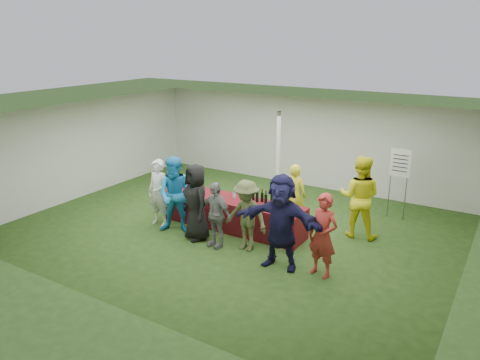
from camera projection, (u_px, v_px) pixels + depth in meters
The scene contains 18 objects.
ground at pixel (235, 228), 11.32m from camera, with size 60.00×60.00×0.00m, color #284719.
tent at pixel (278, 166), 11.64m from camera, with size 10.00×10.00×10.00m.
serving_table at pixel (233, 214), 11.18m from camera, with size 3.60×0.80×0.75m, color maroon.
wine_bottles at pixel (259, 197), 10.84m from camera, with size 0.74×0.15×0.32m.
wine_glasses at pixel (211, 194), 11.06m from camera, with size 2.80×0.09×0.16m.
water_bottle at pixel (234, 194), 11.11m from camera, with size 0.07×0.07×0.23m.
bar_towel at pixel (294, 210), 10.32m from camera, with size 0.25×0.18×0.03m, color white.
dump_bucket at pixel (292, 211), 10.04m from camera, with size 0.24×0.24×0.18m, color slate.
wine_list_sign at pixel (400, 168), 11.53m from camera, with size 0.50×0.03×1.80m.
staff_pourer at pixel (294, 196), 11.19m from camera, with size 0.57×0.38×1.57m, color gold.
staff_back at pixel (359, 197), 10.58m from camera, with size 0.93×0.72×1.91m, color yellow.
customer_0 at pixel (159, 193), 11.28m from camera, with size 0.60×0.39×1.64m, color silver.
customer_1 at pixel (176, 195), 10.83m from camera, with size 0.89×0.69×1.82m, color #1D89CB.
customer_2 at pixel (196, 202), 10.49m from camera, with size 0.86×0.56×1.76m, color black.
customer_3 at pixel (215, 215), 10.13m from camera, with size 0.87×0.36×1.48m, color slate.
customer_4 at pixel (246, 215), 9.96m from camera, with size 1.01×0.58×1.57m, color #4C552D.
customer_5 at pixel (281, 222), 9.15m from camera, with size 1.80×0.57×1.94m, color #16153A.
customer_6 at pixel (323, 235), 8.86m from camera, with size 0.60×0.40×1.66m, color #A42B24.
Camera 1 is at (5.57, -8.85, 4.47)m, focal length 35.00 mm.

